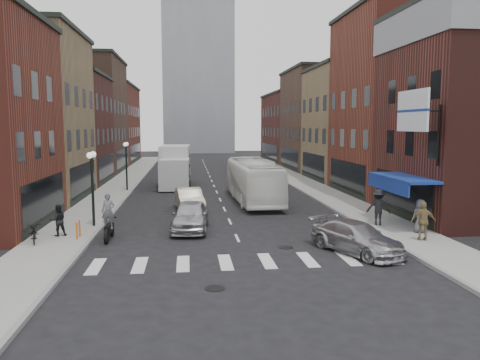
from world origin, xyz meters
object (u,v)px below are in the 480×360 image
sedan_left_near (190,216)px  ped_right_a (379,207)px  box_truck (175,167)px  streetlamp_near (92,174)px  motorcycle_rider (109,218)px  parked_bicycle (34,232)px  transit_bus (253,181)px  ped_left_solo (58,220)px  sedan_left_far (189,200)px  streetlamp_far (126,157)px  ped_right_b (424,221)px  ped_right_c (420,216)px  bike_rack (78,230)px  curb_car (356,238)px  billboard_sign (414,112)px

sedan_left_near → ped_right_a: bearing=2.0°
box_truck → ped_right_a: 21.73m
box_truck → streetlamp_near: bearing=-100.6°
motorcycle_rider → parked_bicycle: (-3.25, -0.63, -0.45)m
box_truck → motorcycle_rider: bearing=-95.4°
parked_bicycle → transit_bus: bearing=27.0°
box_truck → sedan_left_near: size_ratio=1.87×
motorcycle_rider → ped_left_solo: bearing=169.4°
transit_bus → motorcycle_rider: bearing=-130.0°
sedan_left_far → ped_right_a: ped_right_a is taller
streetlamp_far → transit_bus: streetlamp_far is taller
parked_bicycle → ped_right_a: size_ratio=0.92×
ped_right_a → ped_right_b: bearing=126.2°
sedan_left_far → ped_right_b: (10.82, -9.69, 0.33)m
ped_left_solo → ped_right_c: size_ratio=0.91×
motorcycle_rider → transit_bus: 13.67m
parked_bicycle → ped_left_solo: (0.77, 1.16, 0.30)m
box_truck → ped_right_b: size_ratio=4.65×
sedan_left_far → ped_right_b: size_ratio=2.43×
motorcycle_rider → ped_right_c: (15.32, -0.75, -0.07)m
streetlamp_far → bike_rack: 16.87m
streetlamp_far → bike_rack: size_ratio=5.14×
curb_car → ped_left_solo: bearing=137.6°
bike_rack → box_truck: box_truck is taller
parked_bicycle → ped_right_b: (17.95, -1.66, 0.44)m
ped_left_solo → ped_right_b: bearing=147.7°
box_truck → bike_rack: bearing=-99.4°
billboard_sign → motorcycle_rider: 15.62m
box_truck → billboard_sign: bearing=-57.3°
sedan_left_near → ped_left_solo: ped_left_solo is taller
motorcycle_rider → sedan_left_far: size_ratio=0.51×
ped_left_solo → ped_right_b: ped_right_b is taller
sedan_left_near → streetlamp_near: bearing=173.6°
ped_left_solo → streetlamp_near: bearing=-142.7°
ped_right_c → sedan_left_far: bearing=-38.3°
sedan_left_far → box_truck: bearing=88.4°
ped_left_solo → box_truck: bearing=-128.0°
streetlamp_far → box_truck: 5.11m
curb_car → billboard_sign: bearing=10.0°
parked_bicycle → ped_right_c: bearing=-17.3°
parked_bicycle → sedan_left_far: bearing=31.5°
ped_right_b → curb_car: bearing=37.7°
streetlamp_far → parked_bicycle: streetlamp_far is taller
streetlamp_near → bike_rack: 3.59m
motorcycle_rider → transit_bus: bearing=53.0°
sedan_left_far → ped_left_solo: ped_left_solo is taller
billboard_sign → ped_right_c: billboard_sign is taller
sedan_left_near → parked_bicycle: sedan_left_near is taller
parked_bicycle → ped_right_b: size_ratio=0.98×
ped_left_solo → parked_bicycle: bearing=33.2°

